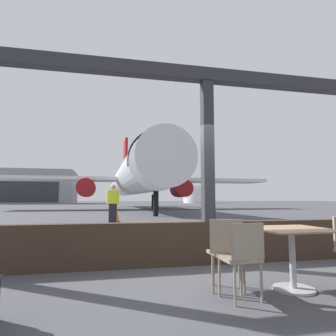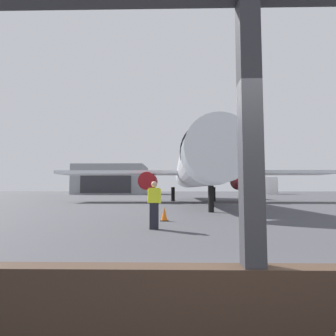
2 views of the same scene
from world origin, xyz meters
name	(u,v)px [view 2 (image 2 of 2)]	position (x,y,z in m)	size (l,w,h in m)	color
ground_plane	(178,198)	(0.00, 40.00, 0.00)	(220.00, 220.00, 0.00)	#424247
window_frame	(252,214)	(0.00, 0.00, 1.22)	(8.11, 0.24, 3.59)	#38281E
airplane	(194,170)	(1.63, 27.61, 3.57)	(30.70, 33.57, 10.51)	silver
ground_crew_worker	(154,204)	(-1.44, 7.40, 0.90)	(0.51, 0.33, 1.74)	black
traffic_cone	(164,214)	(-1.15, 9.92, 0.30)	(0.36, 0.36, 0.63)	orange
distant_hangar	(113,180)	(-17.83, 74.04, 3.95)	(18.48, 16.37, 7.91)	gray
fuel_storage_tank	(262,186)	(24.42, 74.97, 2.29)	(8.40, 8.40, 4.57)	white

